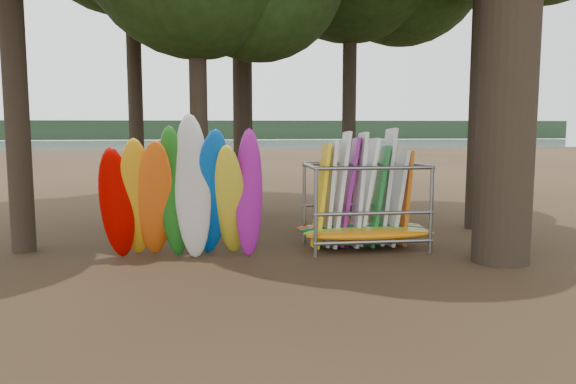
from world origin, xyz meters
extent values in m
plane|color=#47331E|center=(0.00, 0.00, 0.00)|extent=(120.00, 120.00, 0.00)
plane|color=gray|center=(0.00, 60.00, 0.00)|extent=(160.00, 160.00, 0.00)
cube|color=black|center=(0.00, 110.00, 2.00)|extent=(160.00, 4.00, 4.00)
cylinder|color=black|center=(-5.61, 2.53, 5.52)|extent=(0.53, 0.53, 11.04)
cylinder|color=black|center=(-3.47, 6.41, 5.70)|extent=(0.44, 0.44, 11.40)
cylinder|color=black|center=(-0.23, 7.28, 6.56)|extent=(0.62, 0.62, 13.12)
cylinder|color=black|center=(3.06, 6.42, 5.13)|extent=(0.44, 0.44, 10.26)
cylinder|color=black|center=(-1.56, 3.04, 4.22)|extent=(0.43, 0.43, 8.44)
cylinder|color=black|center=(6.04, 3.84, 5.98)|extent=(0.45, 0.45, 11.97)
ellipsoid|color=#B70300|center=(-3.26, 1.05, 1.24)|extent=(0.71, 1.49, 2.61)
ellipsoid|color=#EEA418|center=(-2.87, 1.08, 1.33)|extent=(0.89, 2.00, 2.82)
ellipsoid|color=orange|center=(-2.47, 1.03, 1.31)|extent=(0.98, 1.97, 2.74)
ellipsoid|color=#1C681C|center=(-2.08, 1.02, 1.45)|extent=(0.73, 1.37, 3.00)
ellipsoid|color=silver|center=(-1.69, 0.85, 1.57)|extent=(0.83, 1.18, 3.21)
ellipsoid|color=blue|center=(-1.29, 1.01, 1.42)|extent=(0.97, 1.78, 2.96)
ellipsoid|color=yellow|center=(-0.90, 1.00, 1.26)|extent=(0.87, 1.84, 2.67)
ellipsoid|color=#9D1B99|center=(-0.51, 0.87, 1.42)|extent=(0.61, 1.02, 2.91)
ellipsoid|color=orange|center=(2.29, 1.21, 0.42)|extent=(3.04, 0.55, 0.24)
ellipsoid|color=#95AB16|center=(2.29, 1.55, 0.42)|extent=(3.03, 0.55, 0.24)
ellipsoid|color=#15622B|center=(2.29, 1.94, 0.42)|extent=(3.09, 0.55, 0.24)
ellipsoid|color=#BC390E|center=(2.29, 2.20, 0.42)|extent=(3.14, 0.55, 0.24)
cube|color=yellow|center=(1.26, 1.89, 1.23)|extent=(0.42, 0.78, 2.48)
cube|color=silver|center=(1.49, 2.02, 1.26)|extent=(0.36, 0.78, 2.55)
cube|color=silver|center=(1.72, 1.88, 1.37)|extent=(0.47, 0.79, 2.77)
cube|color=#8A1782|center=(1.95, 2.02, 1.30)|extent=(0.56, 0.76, 2.62)
cube|color=silver|center=(2.18, 1.88, 1.36)|extent=(0.35, 0.79, 2.75)
cube|color=white|center=(2.41, 2.05, 1.30)|extent=(0.56, 0.79, 2.61)
cube|color=#186D29|center=(2.64, 1.84, 1.21)|extent=(0.53, 0.75, 2.44)
cube|color=silver|center=(2.87, 2.03, 1.41)|extent=(0.49, 0.82, 2.84)
cube|color=silver|center=(3.10, 1.86, 1.15)|extent=(0.54, 0.79, 2.32)
cube|color=orange|center=(3.32, 1.97, 1.14)|extent=(0.34, 0.77, 2.31)
camera|label=1|loc=(-1.34, -10.95, 2.89)|focal=35.00mm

